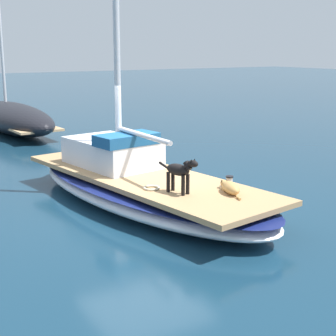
{
  "coord_description": "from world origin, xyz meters",
  "views": [
    {
      "loc": [
        -5.04,
        -9.25,
        3.31
      ],
      "look_at": [
        0.0,
        -1.0,
        1.01
      ],
      "focal_mm": 54.36,
      "sensor_mm": 36.0,
      "label": 1
    }
  ],
  "objects_px": {
    "sailboat_main": "(144,189)",
    "coiled_rope": "(152,188)",
    "moored_boat_far_astern": "(12,117)",
    "dog_tan": "(230,187)",
    "dog_black": "(180,171)",
    "deck_winch": "(229,181)"
  },
  "relations": [
    {
      "from": "coiled_rope",
      "to": "deck_winch",
      "type": "bearing_deg",
      "value": -24.31
    },
    {
      "from": "coiled_rope",
      "to": "moored_boat_far_astern",
      "type": "xyz_separation_m",
      "value": [
        0.56,
        12.15,
        -0.07
      ]
    },
    {
      "from": "sailboat_main",
      "to": "coiled_rope",
      "type": "height_order",
      "value": "coiled_rope"
    },
    {
      "from": "dog_black",
      "to": "deck_winch",
      "type": "xyz_separation_m",
      "value": [
        1.09,
        -0.09,
        -0.32
      ]
    },
    {
      "from": "sailboat_main",
      "to": "dog_tan",
      "type": "relative_size",
      "value": 8.09
    },
    {
      "from": "coiled_rope",
      "to": "moored_boat_far_astern",
      "type": "distance_m",
      "value": 12.16
    },
    {
      "from": "deck_winch",
      "to": "coiled_rope",
      "type": "distance_m",
      "value": 1.53
    },
    {
      "from": "dog_tan",
      "to": "moored_boat_far_astern",
      "type": "xyz_separation_m",
      "value": [
        -0.55,
        13.15,
        -0.16
      ]
    },
    {
      "from": "moored_boat_far_astern",
      "to": "deck_winch",
      "type": "bearing_deg",
      "value": -86.29
    },
    {
      "from": "dog_tan",
      "to": "deck_winch",
      "type": "xyz_separation_m",
      "value": [
        0.28,
        0.38,
        -0.01
      ]
    },
    {
      "from": "moored_boat_far_astern",
      "to": "sailboat_main",
      "type": "bearing_deg",
      "value": -90.79
    },
    {
      "from": "sailboat_main",
      "to": "coiled_rope",
      "type": "relative_size",
      "value": 23.24
    },
    {
      "from": "moored_boat_far_astern",
      "to": "dog_tan",
      "type": "bearing_deg",
      "value": -87.6
    },
    {
      "from": "dog_black",
      "to": "deck_winch",
      "type": "relative_size",
      "value": 4.38
    },
    {
      "from": "sailboat_main",
      "to": "dog_black",
      "type": "relative_size",
      "value": 8.18
    },
    {
      "from": "sailboat_main",
      "to": "coiled_rope",
      "type": "bearing_deg",
      "value": -111.01
    },
    {
      "from": "sailboat_main",
      "to": "deck_winch",
      "type": "xyz_separation_m",
      "value": [
        0.98,
        -1.69,
        0.42
      ]
    },
    {
      "from": "sailboat_main",
      "to": "dog_tan",
      "type": "xyz_separation_m",
      "value": [
        0.7,
        -2.07,
        0.43
      ]
    },
    {
      "from": "dog_black",
      "to": "dog_tan",
      "type": "distance_m",
      "value": 0.99
    },
    {
      "from": "sailboat_main",
      "to": "coiled_rope",
      "type": "distance_m",
      "value": 1.19
    },
    {
      "from": "sailboat_main",
      "to": "moored_boat_far_astern",
      "type": "bearing_deg",
      "value": 89.21
    },
    {
      "from": "dog_tan",
      "to": "coiled_rope",
      "type": "bearing_deg",
      "value": 137.99
    }
  ]
}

